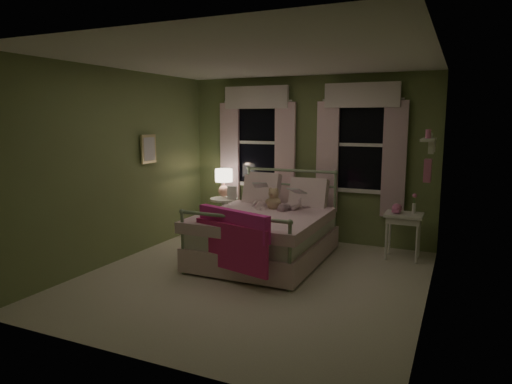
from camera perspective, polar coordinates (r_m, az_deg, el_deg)
The scene contains 18 objects.
room_shell at distance 5.38m, azimuth -0.54°, elevation 2.35°, with size 4.20×4.20×4.20m.
bed at distance 6.32m, azimuth 1.22°, elevation -5.14°, with size 1.58×2.04×1.18m.
pink_throw at distance 5.37m, azimuth -3.01°, elevation -5.15°, with size 1.07×0.46×0.71m.
child_left at distance 6.70m, azimuth 0.55°, elevation 0.94°, with size 0.30×0.20×0.82m, color #F7D1DD.
child_right at distance 6.51m, azimuth 5.06°, elevation 0.12°, with size 0.34×0.27×0.70m, color #F7D1DD.
book_left at distance 6.48m, azimuth -0.35°, elevation 0.50°, with size 0.20×0.27×0.03m, color beige.
book_right at distance 6.28m, azimuth 4.30°, elevation -0.20°, with size 0.20×0.27×0.02m, color beige.
teddy_bear at distance 6.48m, azimuth 2.24°, elevation -1.04°, with size 0.24×0.20×0.33m.
nightstand_left at distance 7.53m, azimuth -3.99°, elevation -2.52°, with size 0.46×0.46×0.65m.
table_lamp at distance 7.44m, azimuth -4.04°, elevation 1.52°, with size 0.28×0.28×0.46m.
book_nightstand at distance 7.37m, azimuth -3.63°, elevation -0.88°, with size 0.16×0.22×0.02m, color beige.
nightstand_right at distance 6.62m, azimuth 17.99°, elevation -3.40°, with size 0.50×0.40×0.64m.
pink_toy at distance 6.59m, azimuth 17.19°, elevation -2.01°, with size 0.14×0.20×0.14m.
bud_vase at distance 6.61m, azimuth 19.17°, elevation -1.36°, with size 0.06×0.06×0.28m.
window_left at distance 7.55m, azimuth 0.12°, elevation 6.74°, with size 1.34×0.13×1.96m.
window_right at distance 7.02m, azimuth 12.95°, elevation 6.34°, with size 1.34×0.13×1.96m.
wall_shelf at distance 5.57m, azimuth 20.75°, elevation 4.31°, with size 0.15×0.50×0.60m.
framed_picture at distance 6.89m, azimuth -13.27°, elevation 5.26°, with size 0.03×0.32×0.42m.
Camera 1 is at (2.26, -4.84, 1.93)m, focal length 32.00 mm.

